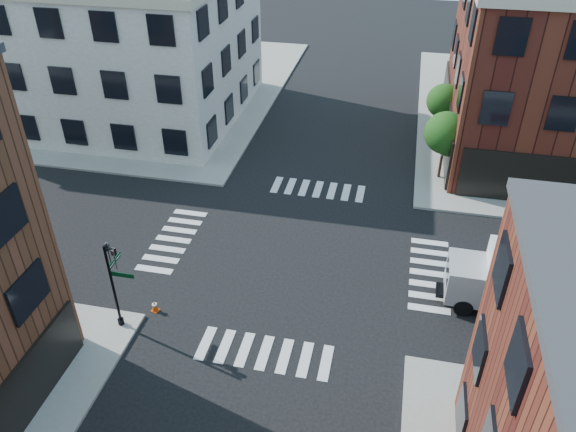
% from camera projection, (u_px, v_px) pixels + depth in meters
% --- Properties ---
extents(ground, '(120.00, 120.00, 0.00)m').
position_uv_depth(ground, '(296.00, 256.00, 30.08)').
color(ground, black).
rests_on(ground, ground).
extents(sidewalk_nw, '(30.00, 30.00, 0.15)m').
position_uv_depth(sidewalk_nw, '(115.00, 84.00, 50.69)').
color(sidewalk_nw, gray).
rests_on(sidewalk_nw, ground).
extents(building_nw, '(22.00, 16.00, 11.00)m').
position_uv_depth(building_nw, '(97.00, 42.00, 43.26)').
color(building_nw, beige).
rests_on(building_nw, ground).
extents(tree_near, '(2.69, 2.69, 4.49)m').
position_uv_depth(tree_near, '(447.00, 135.00, 35.07)').
color(tree_near, black).
rests_on(tree_near, ground).
extents(tree_far, '(2.43, 2.43, 4.07)m').
position_uv_depth(tree_far, '(444.00, 103.00, 40.09)').
color(tree_far, black).
rests_on(tree_far, ground).
extents(signal_pole, '(1.29, 1.24, 4.60)m').
position_uv_depth(signal_pole, '(114.00, 277.00, 24.24)').
color(signal_pole, black).
rests_on(signal_pole, ground).
extents(box_truck, '(7.34, 2.36, 3.30)m').
position_uv_depth(box_truck, '(531.00, 282.00, 25.69)').
color(box_truck, silver).
rests_on(box_truck, ground).
extents(traffic_cone, '(0.42, 0.42, 0.62)m').
position_uv_depth(traffic_cone, '(155.00, 306.00, 26.42)').
color(traffic_cone, '#D43F09').
rests_on(traffic_cone, ground).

